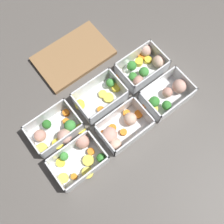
{
  "coord_description": "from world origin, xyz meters",
  "views": [
    {
      "loc": [
        -0.19,
        -0.24,
        0.87
      ],
      "look_at": [
        0.0,
        0.0,
        0.02
      ],
      "focal_mm": 42.0,
      "sensor_mm": 36.0,
      "label": 1
    }
  ],
  "objects": [
    {
      "name": "cutting_board",
      "position": [
        0.03,
        0.27,
        0.01
      ],
      "size": [
        0.28,
        0.18,
        0.02
      ],
      "color": "olive",
      "rests_on": "ground_plane"
    },
    {
      "name": "container_far_center",
      "position": [
        0.01,
        0.07,
        0.02
      ],
      "size": [
        0.19,
        0.11,
        0.06
      ],
      "color": "white",
      "rests_on": "ground_plane"
    },
    {
      "name": "container_far_right",
      "position": [
        0.2,
        0.07,
        0.02
      ],
      "size": [
        0.19,
        0.14,
        0.06
      ],
      "color": "white",
      "rests_on": "ground_plane"
    },
    {
      "name": "container_near_right",
      "position": [
        0.19,
        -0.07,
        0.03
      ],
      "size": [
        0.18,
        0.11,
        0.06
      ],
      "color": "white",
      "rests_on": "ground_plane"
    },
    {
      "name": "container_near_center",
      "position": [
        -0.01,
        -0.07,
        0.02
      ],
      "size": [
        0.18,
        0.11,
        0.06
      ],
      "color": "white",
      "rests_on": "ground_plane"
    },
    {
      "name": "container_near_left",
      "position": [
        -0.18,
        -0.06,
        0.02
      ],
      "size": [
        0.17,
        0.14,
        0.06
      ],
      "color": "white",
      "rests_on": "ground_plane"
    },
    {
      "name": "container_far_left",
      "position": [
        -0.19,
        0.06,
        0.02
      ],
      "size": [
        0.18,
        0.13,
        0.06
      ],
      "color": "white",
      "rests_on": "ground_plane"
    },
    {
      "name": "ground_plane",
      "position": [
        0.0,
        0.0,
        0.0
      ],
      "size": [
        4.0,
        4.0,
        0.0
      ],
      "primitive_type": "plane",
      "color": "#56514C"
    }
  ]
}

